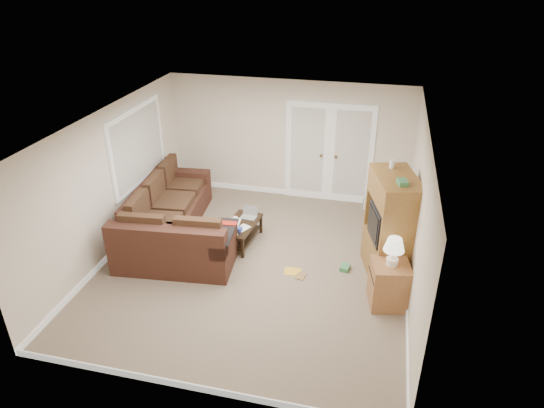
% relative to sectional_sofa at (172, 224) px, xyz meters
% --- Properties ---
extents(floor, '(5.50, 5.50, 0.00)m').
position_rel_sectional_sofa_xyz_m(floor, '(1.64, -0.36, -0.36)').
color(floor, gray).
rests_on(floor, ground).
extents(ceiling, '(5.00, 5.50, 0.02)m').
position_rel_sectional_sofa_xyz_m(ceiling, '(1.64, -0.36, 2.14)').
color(ceiling, silver).
rests_on(ceiling, wall_back).
extents(wall_left, '(0.02, 5.50, 2.50)m').
position_rel_sectional_sofa_xyz_m(wall_left, '(-0.86, -0.36, 0.89)').
color(wall_left, silver).
rests_on(wall_left, floor).
extents(wall_right, '(0.02, 5.50, 2.50)m').
position_rel_sectional_sofa_xyz_m(wall_right, '(4.14, -0.36, 0.89)').
color(wall_right, silver).
rests_on(wall_right, floor).
extents(wall_back, '(5.00, 0.02, 2.50)m').
position_rel_sectional_sofa_xyz_m(wall_back, '(1.64, 2.39, 0.89)').
color(wall_back, silver).
rests_on(wall_back, floor).
extents(wall_front, '(5.00, 0.02, 2.50)m').
position_rel_sectional_sofa_xyz_m(wall_front, '(1.64, -3.11, 0.89)').
color(wall_front, silver).
rests_on(wall_front, floor).
extents(baseboards, '(5.00, 5.50, 0.10)m').
position_rel_sectional_sofa_xyz_m(baseboards, '(1.64, -0.36, -0.31)').
color(baseboards, white).
rests_on(baseboards, floor).
extents(french_doors, '(1.80, 0.05, 2.13)m').
position_rel_sectional_sofa_xyz_m(french_doors, '(2.49, 2.36, 0.68)').
color(french_doors, white).
rests_on(french_doors, floor).
extents(window_left, '(0.05, 1.92, 1.42)m').
position_rel_sectional_sofa_xyz_m(window_left, '(-0.83, 0.64, 1.19)').
color(window_left, white).
rests_on(window_left, wall_left).
extents(sectional_sofa, '(2.26, 3.04, 0.91)m').
position_rel_sectional_sofa_xyz_m(sectional_sofa, '(0.00, 0.00, 0.00)').
color(sectional_sofa, '#44241A').
rests_on(sectional_sofa, floor).
extents(coffee_table, '(0.58, 1.02, 0.66)m').
position_rel_sectional_sofa_xyz_m(coffee_table, '(1.23, 0.27, -0.14)').
color(coffee_table, black).
rests_on(coffee_table, floor).
extents(tv_armoire, '(0.87, 1.21, 1.87)m').
position_rel_sectional_sofa_xyz_m(tv_armoire, '(3.78, -0.10, 0.52)').
color(tv_armoire, brown).
rests_on(tv_armoire, floor).
extents(side_cabinet, '(0.63, 0.63, 1.14)m').
position_rel_sectional_sofa_xyz_m(side_cabinet, '(3.84, -0.88, 0.05)').
color(side_cabinet, '#9E663A').
rests_on(side_cabinet, floor).
extents(space_heater, '(0.15, 0.13, 0.31)m').
position_rel_sectional_sofa_xyz_m(space_heater, '(3.36, 2.09, -0.20)').
color(space_heater, white).
rests_on(space_heater, floor).
extents(floor_magazine, '(0.30, 0.24, 0.01)m').
position_rel_sectional_sofa_xyz_m(floor_magazine, '(2.30, -0.42, -0.36)').
color(floor_magazine, yellow).
rests_on(floor_magazine, floor).
extents(floor_greenbox, '(0.17, 0.21, 0.08)m').
position_rel_sectional_sofa_xyz_m(floor_greenbox, '(3.14, -0.16, -0.32)').
color(floor_greenbox, '#3A814D').
rests_on(floor_greenbox, floor).
extents(floor_book, '(0.18, 0.22, 0.02)m').
position_rel_sectional_sofa_xyz_m(floor_book, '(2.39, -0.51, -0.35)').
color(floor_book, olive).
rests_on(floor_book, floor).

